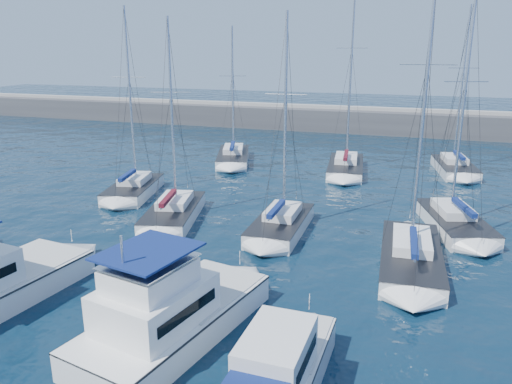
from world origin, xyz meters
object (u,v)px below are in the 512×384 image
(sailboat_mid_b, at_px, (174,212))
(sailboat_back_c, at_px, (454,167))
(sailboat_mid_c, at_px, (281,224))
(sailboat_mid_a, at_px, (134,189))
(sailboat_mid_d, at_px, (411,256))
(sailboat_mid_e, at_px, (454,222))
(motor_yacht_stbd_inner, at_px, (168,315))
(motor_yacht_stbd_outer, at_px, (281,373))
(sailboat_back_a, at_px, (233,157))
(sailboat_back_b, at_px, (346,166))

(sailboat_mid_b, relative_size, sailboat_back_c, 0.89)
(sailboat_mid_b, xyz_separation_m, sailboat_mid_c, (7.67, 0.05, 0.01))
(sailboat_mid_a, bearing_deg, sailboat_mid_d, -30.50)
(sailboat_mid_d, relative_size, sailboat_mid_e, 1.13)
(motor_yacht_stbd_inner, bearing_deg, sailboat_mid_d, 61.15)
(sailboat_mid_e, bearing_deg, sailboat_mid_c, -175.77)
(sailboat_mid_c, distance_m, sailboat_mid_e, 11.35)
(motor_yacht_stbd_outer, xyz_separation_m, sailboat_back_a, (-14.51, 33.27, -0.44))
(sailboat_mid_c, bearing_deg, sailboat_mid_a, 161.46)
(sailboat_mid_a, height_order, sailboat_back_b, sailboat_back_b)
(sailboat_mid_b, height_order, sailboat_mid_c, sailboat_mid_c)
(sailboat_mid_c, distance_m, sailboat_mid_d, 8.55)
(sailboat_back_c, bearing_deg, sailboat_mid_b, -142.58)
(sailboat_mid_c, xyz_separation_m, sailboat_back_c, (11.32, 20.37, 0.01))
(sailboat_mid_d, height_order, sailboat_back_c, sailboat_mid_d)
(sailboat_mid_d, relative_size, sailboat_back_c, 1.11)
(sailboat_mid_b, xyz_separation_m, sailboat_back_a, (-2.56, 18.09, -0.01))
(sailboat_mid_d, xyz_separation_m, sailboat_back_b, (-6.61, 19.99, 0.02))
(motor_yacht_stbd_inner, relative_size, motor_yacht_stbd_outer, 1.42)
(sailboat_mid_d, distance_m, sailboat_back_b, 21.06)
(sailboat_mid_b, bearing_deg, motor_yacht_stbd_inner, -77.10)
(sailboat_mid_a, xyz_separation_m, sailboat_mid_e, (24.11, -0.22, -0.00))
(sailboat_mid_a, height_order, sailboat_mid_b, sailboat_mid_a)
(motor_yacht_stbd_inner, bearing_deg, motor_yacht_stbd_outer, -8.12)
(sailboat_mid_b, xyz_separation_m, sailboat_mid_e, (18.28, 4.08, 0.02))
(sailboat_back_a, bearing_deg, sailboat_mid_a, -121.41)
(sailboat_mid_b, bearing_deg, motor_yacht_stbd_outer, -65.61)
(motor_yacht_stbd_inner, bearing_deg, sailboat_back_b, 96.94)
(sailboat_mid_d, distance_m, sailboat_mid_e, 7.15)
(sailboat_mid_b, relative_size, sailboat_mid_c, 0.99)
(sailboat_back_b, bearing_deg, sailboat_mid_b, -124.47)
(sailboat_back_b, bearing_deg, sailboat_mid_d, -78.32)
(sailboat_back_a, distance_m, sailboat_back_b, 11.76)
(sailboat_mid_d, bearing_deg, sailboat_mid_e, 66.57)
(sailboat_mid_d, distance_m, sailboat_back_c, 23.27)
(motor_yacht_stbd_outer, height_order, sailboat_mid_b, sailboat_mid_b)
(motor_yacht_stbd_outer, xyz_separation_m, sailboat_mid_b, (-11.95, 15.18, -0.43))
(sailboat_mid_d, bearing_deg, sailboat_back_a, 128.48)
(sailboat_mid_c, relative_size, sailboat_back_b, 0.76)
(sailboat_back_a, bearing_deg, motor_yacht_stbd_inner, -91.63)
(sailboat_mid_d, bearing_deg, sailboat_back_c, 79.04)
(sailboat_mid_b, bearing_deg, sailboat_back_c, 33.26)
(sailboat_mid_d, bearing_deg, motor_yacht_stbd_inner, -133.48)
(sailboat_mid_d, bearing_deg, sailboat_mid_b, 167.51)
(motor_yacht_stbd_outer, bearing_deg, sailboat_back_a, 114.50)
(sailboat_mid_d, relative_size, sailboat_back_a, 1.24)
(sailboat_mid_e, xyz_separation_m, sailboat_back_c, (0.71, 16.34, 0.01))
(motor_yacht_stbd_outer, xyz_separation_m, sailboat_back_c, (7.04, 35.60, -0.41))
(sailboat_mid_d, xyz_separation_m, sailboat_back_a, (-18.35, 20.72, -0.03))
(sailboat_back_c, bearing_deg, sailboat_mid_d, -107.57)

